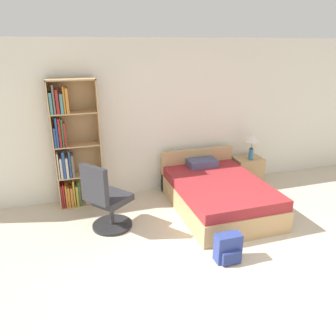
{
  "coord_description": "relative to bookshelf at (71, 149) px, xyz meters",
  "views": [
    {
      "loc": [
        -1.54,
        -2.11,
        2.52
      ],
      "look_at": [
        -0.23,
        1.98,
        0.87
      ],
      "focal_mm": 35.0,
      "sensor_mm": 36.0,
      "label": 1
    }
  ],
  "objects": [
    {
      "name": "nightstand",
      "position": [
        3.15,
        -0.05,
        -0.72
      ],
      "size": [
        0.52,
        0.44,
        0.5
      ],
      "color": "tan",
      "rests_on": "ground_plane"
    },
    {
      "name": "ground_plane",
      "position": [
        1.5,
        -3.0,
        -0.97
      ],
      "size": [
        14.0,
        14.0,
        0.0
      ],
      "primitive_type": "plane",
      "color": "beige"
    },
    {
      "name": "table_lamp",
      "position": [
        3.2,
        -0.06,
        -0.1
      ],
      "size": [
        0.26,
        0.26,
        0.46
      ],
      "color": "tan",
      "rests_on": "nightstand"
    },
    {
      "name": "bookshelf",
      "position": [
        0.0,
        0.0,
        0.0
      ],
      "size": [
        0.72,
        0.29,
        2.03
      ],
      "color": "tan",
      "rests_on": "ground_plane"
    },
    {
      "name": "office_chair",
      "position": [
        0.38,
        -0.94,
        -0.52
      ],
      "size": [
        0.72,
        0.71,
        1.02
      ],
      "color": "#232326",
      "rests_on": "ground_plane"
    },
    {
      "name": "wall_back",
      "position": [
        1.5,
        0.23,
        0.33
      ],
      "size": [
        9.0,
        0.06,
        2.6
      ],
      "color": "silver",
      "rests_on": "ground_plane"
    },
    {
      "name": "bed",
      "position": [
        2.16,
        -0.82,
        -0.71
      ],
      "size": [
        1.34,
        1.91,
        0.75
      ],
      "color": "tan",
      "rests_on": "ground_plane"
    },
    {
      "name": "water_bottle",
      "position": [
        3.14,
        -0.16,
        -0.36
      ],
      "size": [
        0.08,
        0.08,
        0.23
      ],
      "color": "teal",
      "rests_on": "nightstand"
    },
    {
      "name": "backpack_blue",
      "position": [
        1.68,
        -2.12,
        -0.8
      ],
      "size": [
        0.32,
        0.22,
        0.36
      ],
      "color": "navy",
      "rests_on": "ground_plane"
    }
  ]
}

